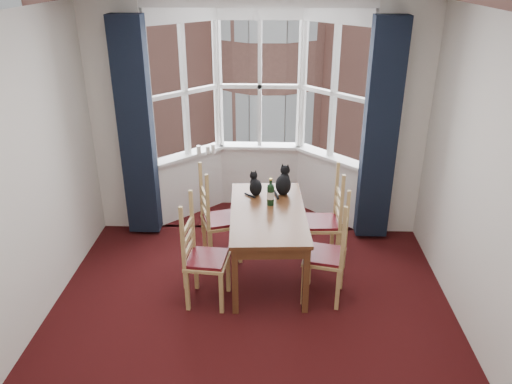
# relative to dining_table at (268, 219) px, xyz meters

# --- Properties ---
(floor) EXTENTS (4.50, 4.50, 0.00)m
(floor) POSITION_rel_dining_table_xyz_m (-0.15, -1.18, -0.68)
(floor) COLOR black
(floor) RESTS_ON ground
(ceiling) EXTENTS (4.50, 4.50, 0.00)m
(ceiling) POSITION_rel_dining_table_xyz_m (-0.15, -1.18, 2.12)
(ceiling) COLOR white
(ceiling) RESTS_ON floor
(wall_right) EXTENTS (0.00, 4.50, 4.50)m
(wall_right) POSITION_rel_dining_table_xyz_m (1.85, -1.18, 0.72)
(wall_right) COLOR silver
(wall_right) RESTS_ON floor
(wall_back_pier_left) EXTENTS (0.70, 0.12, 2.80)m
(wall_back_pier_left) POSITION_rel_dining_table_xyz_m (-1.80, 1.07, 0.72)
(wall_back_pier_left) COLOR silver
(wall_back_pier_left) RESTS_ON floor
(wall_back_pier_right) EXTENTS (0.70, 0.12, 2.80)m
(wall_back_pier_right) POSITION_rel_dining_table_xyz_m (1.50, 1.07, 0.72)
(wall_back_pier_right) COLOR silver
(wall_back_pier_right) RESTS_ON floor
(bay_window) EXTENTS (2.76, 0.94, 2.80)m
(bay_window) POSITION_rel_dining_table_xyz_m (-0.15, 1.57, 0.72)
(bay_window) COLOR white
(bay_window) RESTS_ON floor
(curtain_left) EXTENTS (0.38, 0.22, 2.60)m
(curtain_left) POSITION_rel_dining_table_xyz_m (-1.57, 0.89, 0.67)
(curtain_left) COLOR black
(curtain_left) RESTS_ON floor
(curtain_right) EXTENTS (0.38, 0.22, 2.60)m
(curtain_right) POSITION_rel_dining_table_xyz_m (1.27, 0.89, 0.67)
(curtain_right) COLOR black
(curtain_right) RESTS_ON floor
(dining_table) EXTENTS (0.87, 1.50, 0.77)m
(dining_table) POSITION_rel_dining_table_xyz_m (0.00, 0.00, 0.00)
(dining_table) COLOR brown
(dining_table) RESTS_ON floor
(chair_left_near) EXTENTS (0.44, 0.46, 0.92)m
(chair_left_near) POSITION_rel_dining_table_xyz_m (-0.68, -0.50, -0.21)
(chair_left_near) COLOR tan
(chair_left_near) RESTS_ON floor
(chair_left_far) EXTENTS (0.52, 0.53, 0.92)m
(chair_left_far) POSITION_rel_dining_table_xyz_m (-0.62, 0.29, -0.21)
(chair_left_far) COLOR tan
(chair_left_far) RESTS_ON floor
(chair_right_near) EXTENTS (0.48, 0.50, 0.92)m
(chair_right_near) POSITION_rel_dining_table_xyz_m (0.66, -0.42, -0.21)
(chair_right_near) COLOR tan
(chair_right_near) RESTS_ON floor
(chair_right_far) EXTENTS (0.42, 0.44, 0.92)m
(chair_right_far) POSITION_rel_dining_table_xyz_m (0.69, 0.31, -0.21)
(chair_right_far) COLOR tan
(chair_right_far) RESTS_ON floor
(cat_left) EXTENTS (0.20, 0.23, 0.28)m
(cat_left) POSITION_rel_dining_table_xyz_m (-0.15, 0.41, 0.20)
(cat_left) COLOR black
(cat_left) RESTS_ON dining_table
(cat_right) EXTENTS (0.22, 0.28, 0.34)m
(cat_right) POSITION_rel_dining_table_xyz_m (0.17, 0.45, 0.22)
(cat_right) COLOR black
(cat_right) RESTS_ON dining_table
(wine_bottle) EXTENTS (0.08, 0.08, 0.30)m
(wine_bottle) POSITION_rel_dining_table_xyz_m (0.02, 0.16, 0.23)
(wine_bottle) COLOR black
(wine_bottle) RESTS_ON dining_table
(candle_tall) EXTENTS (0.06, 0.06, 0.11)m
(candle_tall) POSITION_rel_dining_table_xyz_m (-0.93, 1.42, 0.25)
(candle_tall) COLOR white
(candle_tall) RESTS_ON bay_window
(candle_short) EXTENTS (0.06, 0.06, 0.09)m
(candle_short) POSITION_rel_dining_table_xyz_m (-0.81, 1.45, 0.24)
(candle_short) COLOR white
(candle_short) RESTS_ON bay_window
(candle_extra) EXTENTS (0.05, 0.05, 0.12)m
(candle_extra) POSITION_rel_dining_table_xyz_m (-0.74, 1.47, 0.25)
(candle_extra) COLOR white
(candle_extra) RESTS_ON bay_window
(street) EXTENTS (80.00, 80.00, 0.00)m
(street) POSITION_rel_dining_table_xyz_m (-0.15, 31.07, -6.68)
(street) COLOR #333335
(street) RESTS_ON ground
(tenement_building) EXTENTS (18.40, 7.80, 15.20)m
(tenement_building) POSITION_rel_dining_table_xyz_m (-0.15, 12.83, 0.92)
(tenement_building) COLOR #975D4E
(tenement_building) RESTS_ON street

